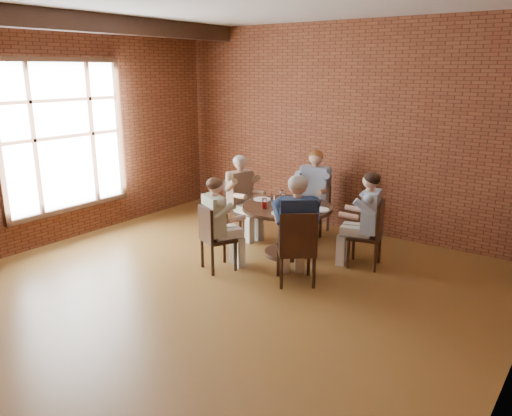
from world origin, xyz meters
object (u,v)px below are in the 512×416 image
Objects in this scene: diner_e at (296,230)px; diner_c at (242,197)px; chair_a at (371,232)px; diner_d at (218,224)px; dining_table at (287,220)px; chair_d at (213,235)px; chair_b at (315,201)px; chair_e at (297,246)px; chair_c at (239,205)px; diner_a at (366,220)px; diner_b at (314,193)px; smartphone at (289,214)px.

diner_c is at bearing -71.06° from diner_e.
chair_a is 0.73× the size of diner_d.
diner_e reaches higher than dining_table.
chair_a reaches higher than chair_d.
chair_b is 0.98× the size of chair_e.
dining_table is 0.97× the size of diner_c.
diner_d is (-0.46, -1.01, 0.11)m from dining_table.
chair_e is at bearing -143.91° from chair_d.
chair_c is at bearing -38.57° from diner_d.
diner_e is (-0.47, -1.04, 0.04)m from diner_a.
chair_d is (0.54, -1.34, -0.17)m from diner_c.
diner_b is 1.52× the size of chair_d.
diner_c is at bearing 165.73° from dining_table.
diner_b reaches higher than diner_c.
diner_b is at bearing -105.65° from diner_e.
chair_b is at bearing -72.27° from chair_d.
dining_table is at bearing -90.00° from diner_c.
diner_a is 1.19m from chair_e.
diner_d is at bearing -114.38° from dining_table.
chair_d is at bearing -141.01° from chair_c.
chair_c is at bearing -104.30° from diner_a.
diner_b is 1.20m from diner_c.
smartphone is (1.37, -0.64, 0.25)m from chair_c.
chair_b is at bearing 90.00° from diner_b.
diner_a is at bearing -90.00° from chair_a.
dining_table is 0.98× the size of diner_a.
chair_a is 0.97× the size of chair_b.
diner_a is 2.13m from diner_c.
chair_a is 2.30m from chair_c.
chair_b is at bearing -26.08° from diner_c.
chair_e is (1.17, 0.24, 0.03)m from chair_d.
diner_a is at bearing -153.92° from diner_e.
dining_table is 1.43× the size of chair_d.
chair_b is (-0.22, 1.22, -0.01)m from dining_table.
diner_d is at bearing -141.32° from diner_c.
chair_e reaches higher than chair_c.
chair_d reaches higher than smartphone.
chair_e is (1.72, -1.10, -0.14)m from diner_c.
chair_a is 2.16m from chair_d.
diner_e is at bearing -106.71° from chair_c.
chair_b reaches higher than dining_table.
diner_c is (-2.13, -0.01, 0.00)m from diner_a.
chair_d is 6.66× the size of smartphone.
chair_d is at bearing -148.04° from smartphone.
diner_a is at bearing -75.40° from diner_c.
dining_table is at bearing -90.00° from chair_b.
chair_c reaches higher than smartphone.
diner_e reaches higher than chair_e.
diner_c reaches higher than diner_d.
chair_e is 0.68m from smartphone.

